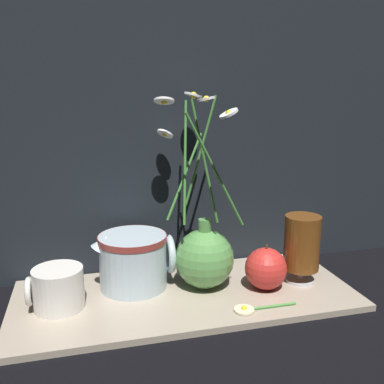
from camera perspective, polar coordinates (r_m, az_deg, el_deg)
The scene contains 9 objects.
ground_plane at distance 0.85m, azimuth -0.87°, elevation -13.97°, with size 6.00×6.00×0.00m, color black.
shelf at distance 0.85m, azimuth -0.87°, elevation -13.61°, with size 0.65×0.27×0.01m.
backdrop_wall at distance 0.92m, azimuth -3.42°, elevation 23.17°, with size 1.15×0.02×1.10m.
vase_with_flowers at distance 0.85m, azimuth 1.63°, elevation -8.24°, with size 0.16×0.23×0.38m.
yellow_mug at distance 0.81m, azimuth -17.54°, elevation -12.29°, with size 0.10×0.09×0.07m.
ceramic_pitcher at distance 0.86m, azimuth -7.75°, elevation -8.75°, with size 0.16×0.13×0.12m.
tea_glass at distance 0.89m, azimuth 14.43°, elevation -6.75°, with size 0.07×0.07×0.14m.
orange_fruit at distance 0.86m, azimuth 9.80°, elevation -10.02°, with size 0.08×0.08×0.09m.
loose_daisy at distance 0.79m, azimuth 7.93°, elevation -15.16°, with size 0.12×0.04×0.01m.
Camera 1 is at (-0.18, -0.74, 0.39)m, focal length 40.00 mm.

